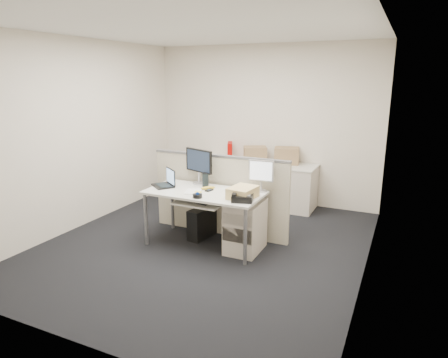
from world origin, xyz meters
The scene contains 29 objects.
floor centered at (0.00, 0.00, -0.01)m, with size 4.00×4.50×0.01m, color black.
ceiling centered at (0.00, 0.00, 2.70)m, with size 4.00×4.50×0.01m, color white.
wall_back centered at (0.00, 2.25, 1.35)m, with size 4.00×0.02×2.70m, color beige.
wall_front centered at (0.00, -2.25, 1.35)m, with size 4.00×0.02×2.70m, color beige.
wall_left centered at (-2.00, 0.00, 1.35)m, with size 0.02×4.50×2.70m, color beige.
wall_right centered at (2.00, 0.00, 1.35)m, with size 0.02×4.50×2.70m, color beige.
desk centered at (0.00, 0.00, 0.66)m, with size 1.50×0.75×0.73m.
keyboard_tray centered at (0.00, -0.18, 0.62)m, with size 0.62×0.32×0.02m, color silver.
drawer_pedestal centered at (0.55, 0.05, 0.33)m, with size 0.40×0.55×0.65m, color beige.
cubicle_partition centered at (0.00, 0.45, 0.55)m, with size 2.00×0.06×1.10m, color beige.
back_counter centered at (0.00, 1.93, 0.36)m, with size 2.00×0.60×0.72m, color beige.
monitor_main centered at (-0.25, 0.32, 0.97)m, with size 0.48×0.18×0.48m, color black.
monitor_small centered at (0.65, 0.32, 0.93)m, with size 0.33×0.16×0.40m, color #B7B7BC.
laptop centered at (-0.62, -0.02, 0.85)m, with size 0.31×0.23×0.23m, color black.
trackball centered at (0.05, -0.28, 0.75)m, with size 0.12×0.12×0.04m, color black.
desk_phone centered at (0.60, -0.18, 0.77)m, with size 0.24×0.20×0.08m, color black.
paper_stack centered at (-0.12, -0.08, 0.74)m, with size 0.19×0.25×0.01m, color white.
sticky_pad centered at (-0.05, -0.09, 0.74)m, with size 0.08×0.08×0.01m, color yellow.
travel_mug centered at (-0.10, 0.22, 0.82)m, with size 0.08×0.08×0.18m, color black.
banana centered at (0.00, 0.10, 0.75)m, with size 0.19×0.05×0.04m, color gold.
cellphone centered at (0.04, 0.05, 0.74)m, with size 0.06×0.11×0.02m, color black.
manila_folders centered at (0.55, -0.05, 0.80)m, with size 0.28×0.36×0.13m, color tan.
keyboard centered at (-0.05, -0.14, 0.64)m, with size 0.41×0.15×0.02m, color black.
pc_tower_desk centered at (-0.15, 0.20, 0.21)m, with size 0.18×0.45×0.42m, color black.
pc_tower_spare_dark centered at (-1.05, 1.63, 0.20)m, with size 0.17×0.43×0.40m, color black.
pc_tower_spare_silver centered at (-1.30, 1.69, 0.22)m, with size 0.19×0.47×0.44m, color #B7B7BC.
cardboard_box_left centered at (-0.05, 1.96, 0.86)m, with size 0.38×0.28×0.28m, color #956E54.
cardboard_box_right centered at (0.48, 2.05, 0.87)m, with size 0.40×0.31×0.29m, color #956E54.
red_binder centered at (-0.55, 2.03, 0.88)m, with size 0.08×0.33×0.31m, color #960501.
Camera 1 is at (2.30, -4.35, 2.15)m, focal length 32.00 mm.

